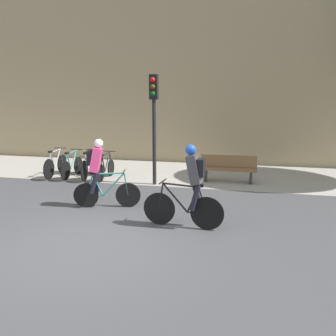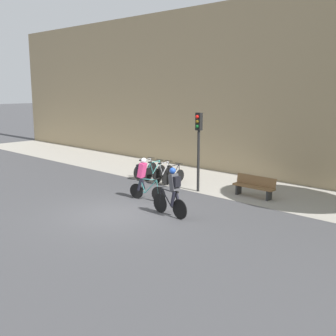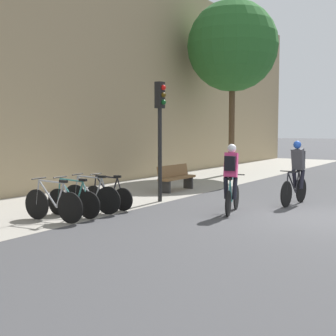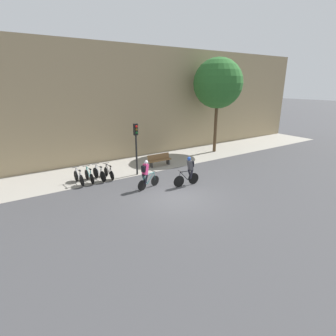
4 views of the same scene
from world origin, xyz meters
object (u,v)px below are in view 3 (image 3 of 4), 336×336
Objects in this scene: parked_bike_2 at (92,197)px; bench at (176,177)px; cyclist_grey at (297,171)px; parked_bike_3 at (108,195)px; parked_bike_0 at (53,204)px; parked_bike_1 at (73,201)px; cyclist_pink at (231,177)px; traffic_light_pole at (160,119)px.

bench is (4.86, 0.49, 0.06)m from parked_bike_2.
bench is (0.60, 4.41, -0.47)m from cyclist_grey.
parked_bike_2 is 0.65m from parked_bike_3.
parked_bike_0 is 1.03× the size of parked_bike_2.
parked_bike_1 is 1.30m from parked_bike_3.
cyclist_pink is 1.06× the size of parked_bike_1.
parked_bike_0 is 0.92× the size of bench.
parked_bike_3 reaches higher than bench.
parked_bike_0 is at bearing 135.58° from cyclist_pink.
cyclist_grey is 0.52× the size of traffic_light_pole.
parked_bike_0 reaches higher than parked_bike_1.
cyclist_grey is at bearing -47.33° from parked_bike_3.
parked_bike_3 is (-3.61, 3.91, -0.57)m from cyclist_grey.
traffic_light_pole is (1.87, -0.41, 2.04)m from parked_bike_3.
parked_bike_3 is at bearing 110.68° from cyclist_pink.
parked_bike_1 is 0.47× the size of traffic_light_pole.
parked_bike_1 is at bearing 128.88° from cyclist_pink.
parked_bike_2 is (-1.79, 3.03, -0.53)m from cyclist_pink.
parked_bike_0 is 4.34m from traffic_light_pole.
bench is (6.16, 0.49, 0.06)m from parked_bike_0.
cyclist_pink is 4.37m from parked_bike_0.
cyclist_pink is at bearing -59.39° from parked_bike_2.
cyclist_pink is 3.29m from parked_bike_3.
cyclist_pink is at bearing -44.42° from parked_bike_0.
parked_bike_1 is at bearing -179.94° from parked_bike_2.
parked_bike_1 is (-2.45, 3.03, -0.55)m from cyclist_pink.
parked_bike_0 is (-3.10, 3.03, -0.53)m from cyclist_pink.
traffic_light_pole is at bearing -158.87° from bench.
parked_bike_3 is at bearing -0.03° from parked_bike_1.
cyclist_pink is 1.05× the size of parked_bike_2.
cyclist_pink reaches higher than parked_bike_3.
parked_bike_0 is 0.49× the size of traffic_light_pole.
parked_bike_0 is 1.05× the size of parked_bike_1.
cyclist_pink is at bearing -130.96° from bench.
cyclist_grey reaches higher than cyclist_pink.
parked_bike_0 is 1.09× the size of parked_bike_3.
cyclist_pink reaches higher than parked_bike_1.
cyclist_pink is 4.69m from bench.
cyclist_pink is at bearing -69.32° from parked_bike_3.
parked_bike_2 is (0.65, 0.00, 0.01)m from parked_bike_1.
parked_bike_0 is at bearing 173.87° from traffic_light_pole.
parked_bike_3 is at bearing -173.30° from bench.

